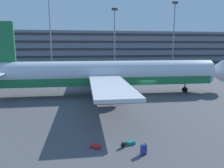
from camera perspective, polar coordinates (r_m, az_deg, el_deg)
ground_plane at (r=33.72m, az=9.10°, el=-2.99°), size 600.00×600.00×0.00m
terminal_structure at (r=85.80m, az=-2.13°, el=9.46°), size 142.70×19.87×12.70m
airliner at (r=33.07m, az=-1.42°, el=2.60°), size 39.40×31.75×11.04m
light_mast_left at (r=68.20m, az=-16.28°, el=14.36°), size 1.80×0.50×22.46m
light_mast_center_left at (r=68.59m, az=0.69°, el=13.23°), size 1.80×0.50×18.99m
light_mast_center_right at (r=74.56m, az=16.25°, el=13.59°), size 1.80×0.50×21.47m
suitcase_small at (r=16.03m, az=8.49°, el=-16.93°), size 0.45×0.34×0.86m
suitcase_upright at (r=17.48m, az=4.99°, el=-15.42°), size 0.76×0.54×0.25m
suitcase_black at (r=16.90m, az=-4.38°, el=-16.38°), size 0.90×0.82×0.24m
backpack_orange at (r=16.86m, az=2.93°, el=-16.03°), size 0.45×0.43×0.53m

